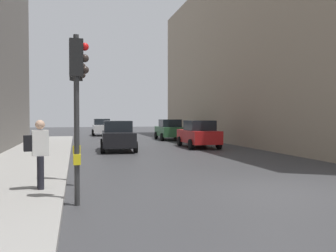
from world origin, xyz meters
TOP-DOWN VIEW (x-y plane):
  - ground_plane at (0.00, 0.00)m, footprint 120.00×120.00m
  - sidewalk_kerb at (-7.23, 6.00)m, footprint 3.37×40.00m
  - building_facade_right at (11.54, 16.65)m, footprint 12.00×32.76m
  - traffic_light_near_left at (-5.22, -0.29)m, footprint 0.44×0.26m
  - traffic_light_near_right at (-5.22, 2.07)m, footprint 0.45×0.33m
  - car_green_estate at (2.57, 21.03)m, footprint 2.13×4.26m
  - car_dark_suv at (-2.86, 12.37)m, footprint 2.23×4.31m
  - car_white_compact at (-2.59, 29.53)m, footprint 2.07×4.23m
  - car_red_sedan at (2.45, 13.16)m, footprint 2.11×4.25m
  - pedestrian_with_black_backpack at (-6.19, 1.05)m, footprint 0.64×0.38m

SIDE VIEW (x-z plane):
  - ground_plane at x=0.00m, z-range 0.00..0.00m
  - sidewalk_kerb at x=-7.23m, z-range 0.00..0.16m
  - car_green_estate at x=2.57m, z-range 0.00..1.76m
  - car_dark_suv at x=-2.86m, z-range 0.00..1.76m
  - car_white_compact at x=-2.59m, z-range 0.00..1.76m
  - car_red_sedan at x=2.45m, z-range 0.00..1.76m
  - pedestrian_with_black_backpack at x=-6.19m, z-range 0.28..2.05m
  - traffic_light_near_left at x=-5.22m, z-range 0.73..4.59m
  - traffic_light_near_right at x=-5.22m, z-range 0.75..4.75m
  - building_facade_right at x=11.54m, z-range 0.00..13.58m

